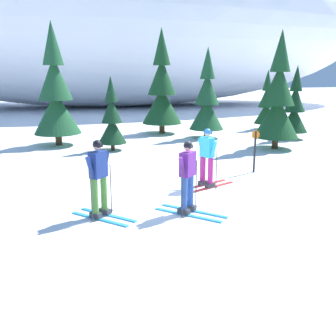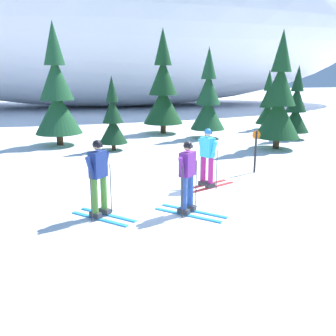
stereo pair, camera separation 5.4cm
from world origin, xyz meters
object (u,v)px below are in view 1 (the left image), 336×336
Objects in this scene: pine_tree_far_right at (266,105)px; trail_marker_post at (255,149)px; pine_tree_center_left at (162,90)px; skier_navy_jacket at (99,178)px; skier_purple_jacket at (188,176)px; pine_tree_center_right at (278,100)px; pine_tree_left at (112,120)px; pine_tree_right at (294,109)px; pine_tree_far_left at (56,95)px; pine_tree_center at (207,101)px; skier_cyan_jacket at (207,157)px.

pine_tree_far_right is 10.10m from trail_marker_post.
skier_navy_jacket is at bearing -109.05° from pine_tree_center_left.
pine_tree_far_right is (8.12, 11.94, 0.50)m from skier_purple_jacket.
pine_tree_left is at bearing 169.73° from pine_tree_center_right.
trail_marker_post is (1.22, -8.76, -1.48)m from pine_tree_center_left.
trail_marker_post is at bearing -130.43° from pine_tree_right.
skier_purple_jacket is 0.35× the size of pine_tree_center_right.
pine_tree_far_right is at bearing 55.79° from skier_purple_jacket.
pine_tree_left is 5.09m from pine_tree_center_left.
pine_tree_center_left is 1.62× the size of pine_tree_far_right.
pine_tree_center_right is (9.21, -2.97, -0.18)m from pine_tree_far_left.
pine_tree_left is (-1.03, 7.92, 0.40)m from skier_purple_jacket.
pine_tree_center reaches higher than skier_purple_jacket.
skier_purple_jacket is at bearing -132.45° from pine_tree_right.
pine_tree_far_left reaches higher than trail_marker_post.
skier_cyan_jacket is 0.32× the size of pine_tree_center_left.
skier_cyan_jacket is 9.62m from pine_tree_right.
pine_tree_far_left is 9.33m from trail_marker_post.
skier_cyan_jacket is 2.22m from skier_purple_jacket.
skier_purple_jacket is at bearing -131.50° from pine_tree_center_right.
pine_tree_far_left is (-3.31, 9.63, 1.35)m from skier_purple_jacket.
pine_tree_center_right reaches higher than pine_tree_left.
pine_tree_far_left is at bearing -156.94° from pine_tree_center_left.
pine_tree_far_right is (2.22, 5.28, -0.67)m from pine_tree_center_right.
pine_tree_center_left is at bearing 70.95° from skier_navy_jacket.
skier_cyan_jacket is at bearing -60.06° from pine_tree_far_left.
pine_tree_right is 3.26m from pine_tree_far_right.
pine_tree_left reaches higher than trail_marker_post.
skier_navy_jacket is 0.41× the size of pine_tree_center.
pine_tree_center is (7.17, 0.33, -0.40)m from pine_tree_far_left.
skier_purple_jacket is 0.39× the size of pine_tree_center.
pine_tree_center_right is at bearing -112.85° from pine_tree_far_right.
pine_tree_center_left is (2.00, 11.90, 1.37)m from skier_purple_jacket.
pine_tree_far_right is at bearing 67.15° from pine_tree_center_right.
pine_tree_far_left reaches higher than pine_tree_left.
skier_navy_jacket reaches higher than skier_purple_jacket.
skier_navy_jacket is 9.60m from pine_tree_far_left.
skier_purple_jacket is 12.14m from pine_tree_center_left.
pine_tree_far_right is (9.15, 4.02, 0.10)m from pine_tree_left.
pine_tree_center_left is 1.10× the size of pine_tree_center_right.
trail_marker_post is (6.53, -6.50, -1.46)m from pine_tree_far_left.
pine_tree_right is (6.81, 6.77, 0.60)m from skier_cyan_jacket.
trail_marker_post is (-2.68, -3.53, -1.28)m from pine_tree_center_right.
pine_tree_center is at bearing 68.83° from skier_purple_jacket.
pine_tree_center reaches higher than trail_marker_post.
pine_tree_center_right is 1.48× the size of pine_tree_far_right.
pine_tree_center reaches higher than skier_cyan_jacket.
pine_tree_right is at bearing -93.09° from pine_tree_far_right.
pine_tree_left is at bearing -156.26° from pine_tree_far_right.
skier_navy_jacket is 7.78m from pine_tree_left.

